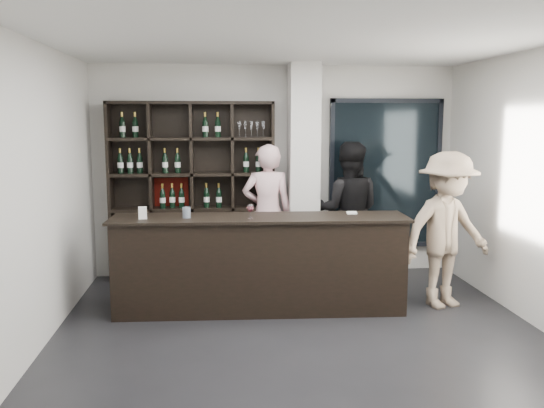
{
  "coord_description": "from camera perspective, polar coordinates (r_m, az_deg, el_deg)",
  "views": [
    {
      "loc": [
        -0.83,
        -5.21,
        2.17
      ],
      "look_at": [
        -0.21,
        1.1,
        1.23
      ],
      "focal_mm": 38.0,
      "sensor_mm": 36.0,
      "label": 1
    }
  ],
  "objects": [
    {
      "name": "floor",
      "position": [
        5.71,
        3.29,
        -13.99
      ],
      "size": [
        5.0,
        5.5,
        0.01
      ],
      "primitive_type": "cube",
      "color": "black",
      "rests_on": "ground"
    },
    {
      "name": "napkin_stack",
      "position": [
        6.69,
        7.9,
        -0.86
      ],
      "size": [
        0.12,
        0.12,
        0.02
      ],
      "primitive_type": "cube",
      "rotation": [
        0.0,
        0.0,
        -0.11
      ],
      "color": "white",
      "rests_on": "tasting_counter"
    },
    {
      "name": "spit_cup",
      "position": [
        6.39,
        -8.46,
        -0.85
      ],
      "size": [
        0.11,
        0.11,
        0.12
      ],
      "primitive_type": "cylinder",
      "rotation": [
        0.0,
        0.0,
        0.21
      ],
      "color": "silver",
      "rests_on": "tasting_counter"
    },
    {
      "name": "taster_black",
      "position": [
        7.88,
        7.53,
        -0.65
      ],
      "size": [
        1.05,
        0.9,
        1.87
      ],
      "primitive_type": "imported",
      "rotation": [
        0.0,
        0.0,
        2.9
      ],
      "color": "black",
      "rests_on": "floor"
    },
    {
      "name": "structural_column",
      "position": [
        7.8,
        3.14,
        3.13
      ],
      "size": [
        0.4,
        0.4,
        2.9
      ],
      "primitive_type": "cube",
      "color": "silver",
      "rests_on": "floor"
    },
    {
      "name": "wine_shelf",
      "position": [
        7.84,
        -7.89,
        1.25
      ],
      "size": [
        2.2,
        0.35,
        2.4
      ],
      "primitive_type": null,
      "color": "black",
      "rests_on": "floor"
    },
    {
      "name": "wine_glass",
      "position": [
        6.27,
        -2.16,
        -0.65
      ],
      "size": [
        0.09,
        0.09,
        0.18
      ],
      "primitive_type": null,
      "rotation": [
        0.0,
        0.0,
        0.16
      ],
      "color": "white",
      "rests_on": "tasting_counter"
    },
    {
      "name": "taster_pink",
      "position": [
        7.74,
        -0.48,
        -0.85
      ],
      "size": [
        0.68,
        0.45,
        1.84
      ],
      "primitive_type": "imported",
      "rotation": [
        0.0,
        0.0,
        3.12
      ],
      "color": "beige",
      "rests_on": "floor"
    },
    {
      "name": "tasting_counter",
      "position": [
        6.53,
        -1.21,
        -5.95
      ],
      "size": [
        3.31,
        0.69,
        1.09
      ],
      "rotation": [
        0.0,
        0.0,
        -0.04
      ],
      "color": "black",
      "rests_on": "floor"
    },
    {
      "name": "card_stand",
      "position": [
        6.41,
        -12.7,
        -0.87
      ],
      "size": [
        0.1,
        0.06,
        0.13
      ],
      "primitive_type": "cube",
      "rotation": [
        0.0,
        0.0,
        0.14
      ],
      "color": "white",
      "rests_on": "tasting_counter"
    },
    {
      "name": "glass_panel",
      "position": [
        8.29,
        11.14,
        2.95
      ],
      "size": [
        1.6,
        0.08,
        2.1
      ],
      "color": "black",
      "rests_on": "floor"
    },
    {
      "name": "customer",
      "position": [
        6.91,
        16.91,
        -2.5
      ],
      "size": [
        1.32,
        1.0,
        1.81
      ],
      "primitive_type": "imported",
      "rotation": [
        0.0,
        0.0,
        0.32
      ],
      "color": "gray",
      "rests_on": "floor"
    }
  ]
}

